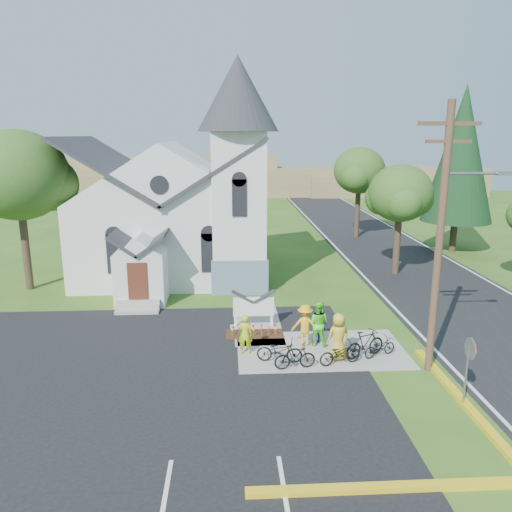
{
  "coord_description": "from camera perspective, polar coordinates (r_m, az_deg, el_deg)",
  "views": [
    {
      "loc": [
        -2.34,
        -18.72,
        8.83
      ],
      "look_at": [
        -0.98,
        5.0,
        3.03
      ],
      "focal_mm": 35.0,
      "sensor_mm": 36.0,
      "label": 1
    }
  ],
  "objects": [
    {
      "name": "cyclist_4",
      "position": [
        20.34,
        9.4,
        -9.07
      ],
      "size": [
        1.05,
        0.8,
        1.93
      ],
      "primitive_type": "imported",
      "rotation": [
        0.0,
        0.0,
        3.36
      ],
      "color": "gold",
      "rests_on": "sidewalk"
    },
    {
      "name": "tree_road_mid",
      "position": [
        44.31,
        11.72,
        9.49
      ],
      "size": [
        4.4,
        4.4,
        7.8
      ],
      "color": "#33261C",
      "rests_on": "ground"
    },
    {
      "name": "distant_hills",
      "position": [
        75.56,
        1.07,
        8.67
      ],
      "size": [
        61.0,
        10.0,
        5.6
      ],
      "color": "brown",
      "rests_on": "ground"
    },
    {
      "name": "cyclist_2",
      "position": [
        21.83,
        6.97,
        -7.95
      ],
      "size": [
        0.93,
        0.48,
        1.52
      ],
      "primitive_type": "imported",
      "rotation": [
        0.0,
        0.0,
        3.02
      ],
      "color": "blue",
      "rests_on": "sidewalk"
    },
    {
      "name": "bike_2",
      "position": [
        20.13,
        9.58,
        -10.9
      ],
      "size": [
        1.85,
        1.04,
        0.92
      ],
      "primitive_type": "imported",
      "rotation": [
        0.0,
        0.0,
        1.83
      ],
      "color": "black",
      "rests_on": "sidewalk"
    },
    {
      "name": "tree_lot_corner",
      "position": [
        31.08,
        -25.59,
        8.29
      ],
      "size": [
        5.6,
        5.6,
        9.15
      ],
      "color": "#33261C",
      "rests_on": "ground"
    },
    {
      "name": "flower_bed",
      "position": [
        22.82,
        -0.17,
        -8.95
      ],
      "size": [
        2.6,
        1.1,
        0.07
      ],
      "primitive_type": "cube",
      "color": "#371D0F",
      "rests_on": "ground"
    },
    {
      "name": "cyclist_0",
      "position": [
        20.63,
        -1.27,
        -8.93
      ],
      "size": [
        0.62,
        0.41,
        1.68
      ],
      "primitive_type": "imported",
      "rotation": [
        0.0,
        0.0,
        3.13
      ],
      "color": "#B4CE18",
      "rests_on": "sidewalk"
    },
    {
      "name": "bike_1",
      "position": [
        19.55,
        4.47,
        -11.43
      ],
      "size": [
        1.67,
        0.65,
        0.98
      ],
      "primitive_type": "imported",
      "rotation": [
        0.0,
        0.0,
        1.69
      ],
      "color": "black",
      "rests_on": "sidewalk"
    },
    {
      "name": "cyclist_1",
      "position": [
        21.54,
        7.07,
        -7.63
      ],
      "size": [
        1.15,
        1.02,
        1.96
      ],
      "primitive_type": "imported",
      "rotation": [
        0.0,
        0.0,
        2.79
      ],
      "color": "#58E12A",
      "rests_on": "sidewalk"
    },
    {
      "name": "road",
      "position": [
        36.98,
        16.32,
        -0.64
      ],
      "size": [
        8.0,
        90.0,
        0.02
      ],
      "primitive_type": "cube",
      "color": "black",
      "rests_on": "ground"
    },
    {
      "name": "parking_lot",
      "position": [
        19.47,
        -17.26,
        -13.88
      ],
      "size": [
        20.0,
        16.0,
        0.02
      ],
      "primitive_type": "cube",
      "color": "black",
      "rests_on": "ground"
    },
    {
      "name": "utility_pole",
      "position": [
        19.18,
        20.49,
        2.55
      ],
      "size": [
        3.45,
        0.28,
        10.0
      ],
      "color": "#442D22",
      "rests_on": "ground"
    },
    {
      "name": "bike_4",
      "position": [
        21.15,
        13.95,
        -10.06
      ],
      "size": [
        1.61,
        1.11,
        0.8
      ],
      "primitive_type": "imported",
      "rotation": [
        0.0,
        0.0,
        2.0
      ],
      "color": "black",
      "rests_on": "sidewalk"
    },
    {
      "name": "stop_sign",
      "position": [
        17.92,
        23.17,
        -10.63
      ],
      "size": [
        0.11,
        0.76,
        2.48
      ],
      "color": "gray",
      "rests_on": "ground"
    },
    {
      "name": "conifer",
      "position": [
        40.64,
        22.39,
        10.68
      ],
      "size": [
        5.2,
        5.2,
        12.4
      ],
      "color": "#33261C",
      "rests_on": "ground"
    },
    {
      "name": "ground",
      "position": [
        20.83,
        3.55,
        -11.39
      ],
      "size": [
        120.0,
        120.0,
        0.0
      ],
      "primitive_type": "plane",
      "color": "#325919",
      "rests_on": "ground"
    },
    {
      "name": "church_sign",
      "position": [
        23.3,
        -0.29,
        -5.85
      ],
      "size": [
        2.2,
        0.4,
        1.7
      ],
      "color": "gray",
      "rests_on": "ground"
    },
    {
      "name": "tree_road_near",
      "position": [
        32.78,
        16.17,
        6.84
      ],
      "size": [
        4.0,
        4.0,
        7.05
      ],
      "color": "#33261C",
      "rests_on": "ground"
    },
    {
      "name": "church",
      "position": [
        31.57,
        -9.03,
        7.03
      ],
      "size": [
        12.35,
        12.0,
        13.0
      ],
      "color": "white",
      "rests_on": "ground"
    },
    {
      "name": "sidewalk",
      "position": [
        21.49,
        7.43,
        -10.59
      ],
      "size": [
        7.0,
        4.0,
        0.05
      ],
      "primitive_type": "cube",
      "color": "gray",
      "rests_on": "ground"
    },
    {
      "name": "cyclist_3",
      "position": [
        21.49,
        5.62,
        -7.86
      ],
      "size": [
        1.24,
        0.82,
        1.8
      ],
      "primitive_type": "imported",
      "rotation": [
        0.0,
        0.0,
        3.01
      ],
      "color": "gold",
      "rests_on": "sidewalk"
    },
    {
      "name": "bike_0",
      "position": [
        20.08,
        2.7,
        -10.74
      ],
      "size": [
        1.88,
        0.91,
        0.95
      ],
      "primitive_type": "imported",
      "rotation": [
        0.0,
        0.0,
        1.41
      ],
      "color": "black",
      "rests_on": "sidewalk"
    },
    {
      "name": "bike_3",
      "position": [
        20.9,
        12.36,
        -9.76
      ],
      "size": [
        1.94,
        1.28,
        1.14
      ],
      "primitive_type": "imported",
      "rotation": [
        0.0,
        0.0,
        2.01
      ],
      "color": "black",
      "rests_on": "sidewalk"
    }
  ]
}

